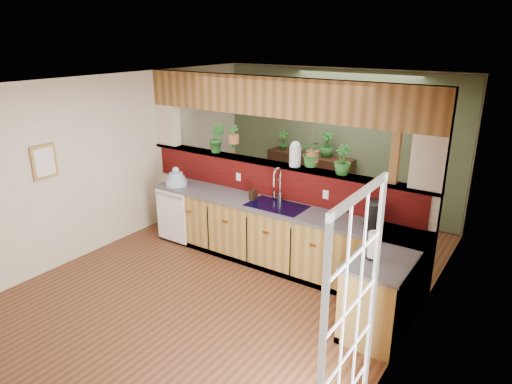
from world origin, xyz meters
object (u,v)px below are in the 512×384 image
Objects in this scene: dish_stack at (176,180)px; paper_towel at (374,246)px; coffee_maker at (374,216)px; glass_jar at (295,154)px; shelving_console at (309,183)px; faucet at (278,183)px; soap_dispenser at (253,193)px.

paper_towel is (3.44, -0.67, 0.05)m from dish_stack.
paper_towel is at bearing -91.93° from coffee_maker.
coffee_maker is 1.45m from glass_jar.
glass_jar is at bearing -63.30° from shelving_console.
paper_towel is (1.73, -0.92, -0.13)m from faucet.
shelving_console is at bearing 127.32° from paper_towel.
paper_towel is (2.06, -0.79, 0.04)m from soap_dispenser.
paper_towel is at bearing -46.91° from shelving_console.
shelving_console is at bearing 110.93° from glass_jar.
shelving_console is (-0.59, 2.12, -0.67)m from faucet.
coffee_maker is 0.91× the size of glass_jar.
glass_jar is at bearing 36.84° from soap_dispenser.
shelving_console is (-2.32, 3.05, -0.55)m from paper_towel.
paper_towel is (0.29, -0.79, -0.00)m from coffee_maker.
glass_jar is (-1.60, 1.15, 0.52)m from paper_towel.
soap_dispenser is (1.37, 0.12, 0.01)m from dish_stack.
soap_dispenser is 2.32m from shelving_console.
coffee_maker reaches higher than paper_towel.
coffee_maker is at bearing -42.19° from shelving_console.
glass_jar is 0.22× the size of shelving_console.
soap_dispenser is at bearing -159.04° from faucet.
coffee_maker reaches higher than shelving_console.
faucet is 2.30m from shelving_console.
paper_towel reaches higher than dish_stack.
dish_stack is at bearing -165.66° from glass_jar.
glass_jar reaches higher than soap_dispenser.
soap_dispenser is at bearing -77.69° from shelving_console.
dish_stack is 0.95× the size of glass_jar.
paper_towel is at bearing -11.09° from dish_stack.
coffee_maker is 3.09m from shelving_console.
faucet is 0.39m from soap_dispenser.
soap_dispenser is at bearing 158.95° from paper_towel.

